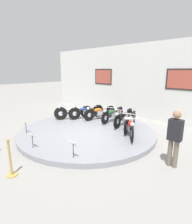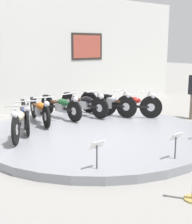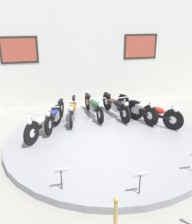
% 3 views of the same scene
% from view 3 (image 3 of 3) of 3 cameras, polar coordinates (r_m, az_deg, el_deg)
% --- Properties ---
extents(ground_plane, '(60.00, 60.00, 0.00)m').
position_cam_3_polar(ground_plane, '(7.62, 2.34, -6.93)').
color(ground_plane, gray).
extents(display_platform, '(5.70, 5.70, 0.17)m').
position_cam_3_polar(display_platform, '(7.58, 2.35, -6.35)').
color(display_platform, gray).
rests_on(display_platform, ground_plane).
extents(back_wall, '(14.00, 0.22, 4.08)m').
position_cam_3_polar(back_wall, '(10.65, -3.02, 12.69)').
color(back_wall, silver).
rests_on(back_wall, ground_plane).
extents(motorcycle_cream, '(1.17, 1.71, 0.81)m').
position_cam_3_polar(motorcycle_cream, '(7.73, -11.27, -2.21)').
color(motorcycle_cream, black).
rests_on(motorcycle_cream, display_platform).
extents(motorcycle_blue, '(0.77, 1.90, 0.80)m').
position_cam_3_polar(motorcycle_blue, '(8.27, -8.93, -0.56)').
color(motorcycle_blue, black).
rests_on(motorcycle_blue, display_platform).
extents(motorcycle_orange, '(0.58, 1.93, 0.78)m').
position_cam_3_polar(motorcycle_orange, '(8.70, -5.12, 0.57)').
color(motorcycle_orange, black).
rests_on(motorcycle_orange, display_platform).
extents(motorcycle_green, '(0.54, 1.96, 0.78)m').
position_cam_3_polar(motorcycle_green, '(8.95, -0.44, 1.25)').
color(motorcycle_green, black).
rests_on(motorcycle_green, display_platform).
extents(motorcycle_black, '(0.55, 1.97, 0.80)m').
position_cam_3_polar(motorcycle_black, '(8.99, 4.39, 1.40)').
color(motorcycle_black, black).
rests_on(motorcycle_black, display_platform).
extents(motorcycle_silver, '(0.77, 1.92, 0.81)m').
position_cam_3_polar(motorcycle_silver, '(8.84, 8.92, 0.91)').
color(motorcycle_silver, black).
rests_on(motorcycle_silver, display_platform).
extents(motorcycle_red, '(1.28, 1.62, 0.81)m').
position_cam_3_polar(motorcycle_red, '(8.49, 12.57, -0.22)').
color(motorcycle_red, black).
rests_on(motorcycle_red, display_platform).
extents(info_placard_front_left, '(0.26, 0.11, 0.51)m').
position_cam_3_polar(info_placard_front_left, '(5.41, -7.61, -13.13)').
color(info_placard_front_left, '#333338').
rests_on(info_placard_front_left, display_platform).
extents(info_placard_front_centre, '(0.26, 0.11, 0.51)m').
position_cam_3_polar(info_placard_front_centre, '(5.31, 9.58, -13.97)').
color(info_placard_front_centre, '#333338').
rests_on(info_placard_front_centre, display_platform).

